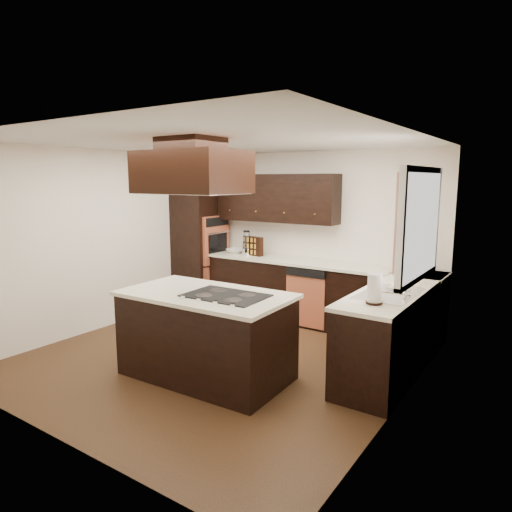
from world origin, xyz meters
name	(u,v)px	position (x,y,z in m)	size (l,w,h in m)	color
floor	(221,358)	(0.00, 0.00, -0.01)	(4.20, 4.20, 0.02)	brown
ceiling	(218,141)	(0.00, 0.00, 2.51)	(4.20, 4.20, 0.02)	silver
wall_back	(306,235)	(0.00, 2.11, 1.25)	(4.20, 0.02, 2.50)	white
wall_front	(47,290)	(0.00, -2.11, 1.25)	(4.20, 0.02, 2.50)	white
wall_left	(101,240)	(-2.11, 0.00, 1.25)	(0.02, 4.20, 2.50)	white
wall_right	(406,275)	(2.11, 0.00, 1.25)	(0.02, 4.20, 2.50)	white
oven_column	(200,242)	(-1.78, 1.71, 1.06)	(0.65, 0.75, 2.12)	black
wall_oven_face	(216,240)	(-1.43, 1.71, 1.12)	(0.05, 0.62, 0.78)	#C55F3D
base_cabinets_back	(297,292)	(0.03, 1.80, 0.44)	(2.93, 0.60, 0.88)	black
base_cabinets_right	(397,329)	(1.80, 0.90, 0.44)	(0.60, 2.40, 0.88)	black
countertop_back	(297,261)	(0.03, 1.79, 0.90)	(2.93, 0.63, 0.04)	#F0E9CB
countertop_right	(398,289)	(1.79, 0.90, 0.90)	(0.63, 2.40, 0.04)	#F0E9CB
upper_cabinets	(276,198)	(-0.43, 1.93, 1.81)	(2.00, 0.34, 0.72)	black
dishwasher_front	(305,302)	(0.33, 1.50, 0.40)	(0.60, 0.05, 0.72)	#C55F3D
window_frame	(420,225)	(2.07, 0.55, 1.65)	(0.06, 1.32, 1.12)	silver
window_pane	(423,225)	(2.10, 0.55, 1.65)	(0.00, 1.20, 1.00)	white
curtain_left	(401,223)	(2.01, 0.13, 1.70)	(0.02, 0.34, 0.90)	#FBD8C0
curtain_right	(425,217)	(2.01, 0.97, 1.70)	(0.02, 0.34, 0.90)	#FBD8C0
sink_rim	(389,293)	(1.80, 0.55, 0.92)	(0.52, 0.84, 0.01)	silver
island	(206,337)	(0.20, -0.49, 0.44)	(1.72, 0.94, 0.88)	black
island_top	(205,295)	(0.20, -0.49, 0.90)	(1.79, 1.00, 0.04)	#F0E9CB
cooktop	(226,296)	(0.46, -0.48, 0.93)	(0.81, 0.54, 0.01)	black
range_hood	(192,172)	(0.10, -0.55, 2.16)	(1.05, 0.72, 0.42)	black
hood_duct	(191,144)	(0.10, -0.55, 2.44)	(0.55, 0.50, 0.13)	black
blender_base	(247,252)	(-0.86, 1.76, 0.97)	(0.15, 0.15, 0.10)	silver
blender_pitcher	(247,240)	(-0.86, 1.76, 1.15)	(0.13, 0.13, 0.26)	silver
spice_rack	(254,246)	(-0.74, 1.78, 1.07)	(0.35, 0.09, 0.29)	black
mixing_bowl	(236,251)	(-1.09, 1.80, 0.96)	(0.30, 0.30, 0.07)	silver
soap_bottle	(403,273)	(1.75, 1.19, 1.02)	(0.09, 0.09, 0.20)	silver
paper_towel	(375,289)	(1.81, 0.07, 1.07)	(0.13, 0.13, 0.29)	silver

